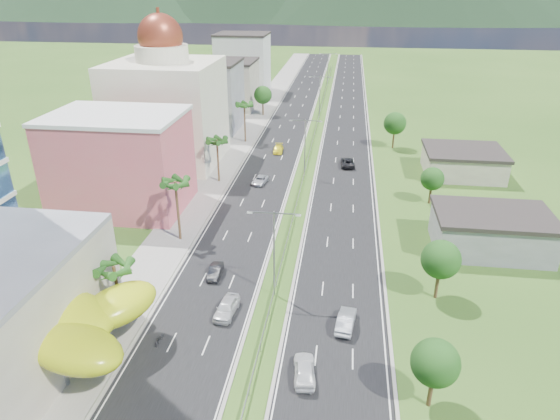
% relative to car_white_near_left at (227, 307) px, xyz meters
% --- Properties ---
extents(ground, '(500.00, 500.00, 0.00)m').
position_rel_car_white_near_left_xyz_m(ground, '(4.76, -5.54, -0.88)').
color(ground, '#2D5119').
rests_on(ground, ground).
extents(road_left, '(11.00, 260.00, 0.04)m').
position_rel_car_white_near_left_xyz_m(road_left, '(-2.74, 84.46, -0.86)').
color(road_left, black).
rests_on(road_left, ground).
extents(road_right, '(11.00, 260.00, 0.04)m').
position_rel_car_white_near_left_xyz_m(road_right, '(12.26, 84.46, -0.86)').
color(road_right, black).
rests_on(road_right, ground).
extents(sidewalk_left, '(7.00, 260.00, 0.12)m').
position_rel_car_white_near_left_xyz_m(sidewalk_left, '(-12.24, 84.46, -0.82)').
color(sidewalk_left, gray).
rests_on(sidewalk_left, ground).
extents(median_guardrail, '(0.10, 216.06, 0.76)m').
position_rel_car_white_near_left_xyz_m(median_guardrail, '(4.76, 66.45, -0.26)').
color(median_guardrail, gray).
rests_on(median_guardrail, ground).
extents(streetlight_median_b, '(6.04, 0.25, 11.00)m').
position_rel_car_white_near_left_xyz_m(streetlight_median_b, '(4.76, 4.46, 5.87)').
color(streetlight_median_b, gray).
rests_on(streetlight_median_b, ground).
extents(streetlight_median_c, '(6.04, 0.25, 11.00)m').
position_rel_car_white_near_left_xyz_m(streetlight_median_c, '(4.76, 44.46, 5.87)').
color(streetlight_median_c, gray).
rests_on(streetlight_median_c, ground).
extents(streetlight_median_d, '(6.04, 0.25, 11.00)m').
position_rel_car_white_near_left_xyz_m(streetlight_median_d, '(4.76, 89.46, 5.87)').
color(streetlight_median_d, gray).
rests_on(streetlight_median_d, ground).
extents(streetlight_median_e, '(6.04, 0.25, 11.00)m').
position_rel_car_white_near_left_xyz_m(streetlight_median_e, '(4.76, 134.46, 5.87)').
color(streetlight_median_e, gray).
rests_on(streetlight_median_e, ground).
extents(lime_canopy, '(18.00, 15.00, 7.40)m').
position_rel_car_white_near_left_xyz_m(lime_canopy, '(-15.24, -9.55, 4.11)').
color(lime_canopy, '#B4C313').
rests_on(lime_canopy, ground).
extents(pink_shophouse, '(20.00, 15.00, 15.00)m').
position_rel_car_white_near_left_xyz_m(pink_shophouse, '(-23.24, 26.46, 6.62)').
color(pink_shophouse, '#D65766').
rests_on(pink_shophouse, ground).
extents(domed_building, '(20.00, 20.00, 28.70)m').
position_rel_car_white_near_left_xyz_m(domed_building, '(-23.24, 49.46, 10.47)').
color(domed_building, beige).
rests_on(domed_building, ground).
extents(midrise_grey, '(16.00, 15.00, 16.00)m').
position_rel_car_white_near_left_xyz_m(midrise_grey, '(-22.24, 74.46, 7.12)').
color(midrise_grey, slate).
rests_on(midrise_grey, ground).
extents(midrise_beige, '(16.00, 15.00, 13.00)m').
position_rel_car_white_near_left_xyz_m(midrise_beige, '(-22.24, 96.46, 5.62)').
color(midrise_beige, '#A09584').
rests_on(midrise_beige, ground).
extents(midrise_white, '(16.00, 15.00, 18.00)m').
position_rel_car_white_near_left_xyz_m(midrise_white, '(-22.24, 119.46, 8.12)').
color(midrise_white, silver).
rests_on(midrise_white, ground).
extents(shed_near, '(15.00, 10.00, 5.00)m').
position_rel_car_white_near_left_xyz_m(shed_near, '(32.76, 19.46, 1.62)').
color(shed_near, slate).
rests_on(shed_near, ground).
extents(shed_far, '(14.00, 12.00, 4.40)m').
position_rel_car_white_near_left_xyz_m(shed_far, '(34.76, 49.46, 1.32)').
color(shed_far, '#A09584').
rests_on(shed_far, ground).
extents(palm_tree_b, '(3.60, 3.60, 8.10)m').
position_rel_car_white_near_left_xyz_m(palm_tree_b, '(-10.74, -3.54, 6.18)').
color(palm_tree_b, '#47301C').
rests_on(palm_tree_b, ground).
extents(palm_tree_c, '(3.60, 3.60, 9.60)m').
position_rel_car_white_near_left_xyz_m(palm_tree_c, '(-10.74, 16.46, 7.62)').
color(palm_tree_c, '#47301C').
rests_on(palm_tree_c, ground).
extents(palm_tree_d, '(3.60, 3.60, 8.60)m').
position_rel_car_white_near_left_xyz_m(palm_tree_d, '(-10.74, 39.46, 6.66)').
color(palm_tree_d, '#47301C').
rests_on(palm_tree_d, ground).
extents(palm_tree_e, '(3.60, 3.60, 9.40)m').
position_rel_car_white_near_left_xyz_m(palm_tree_e, '(-10.74, 64.46, 7.43)').
color(palm_tree_e, '#47301C').
rests_on(palm_tree_e, ground).
extents(leafy_tree_lfar, '(4.90, 4.90, 8.05)m').
position_rel_car_white_near_left_xyz_m(leafy_tree_lfar, '(-10.74, 89.46, 4.70)').
color(leafy_tree_lfar, '#47301C').
rests_on(leafy_tree_lfar, ground).
extents(leafy_tree_ra, '(4.20, 4.20, 6.90)m').
position_rel_car_white_near_left_xyz_m(leafy_tree_ra, '(20.76, -10.54, 3.89)').
color(leafy_tree_ra, '#47301C').
rests_on(leafy_tree_ra, ground).
extents(leafy_tree_rb, '(4.55, 4.55, 7.47)m').
position_rel_car_white_near_left_xyz_m(leafy_tree_rb, '(23.76, 6.46, 4.30)').
color(leafy_tree_rb, '#47301C').
rests_on(leafy_tree_rb, ground).
extents(leafy_tree_rc, '(3.85, 3.85, 6.33)m').
position_rel_car_white_near_left_xyz_m(leafy_tree_rc, '(26.76, 34.46, 3.49)').
color(leafy_tree_rc, '#47301C').
rests_on(leafy_tree_rc, ground).
extents(leafy_tree_rd, '(4.90, 4.90, 8.05)m').
position_rel_car_white_near_left_xyz_m(leafy_tree_rd, '(22.76, 64.46, 4.70)').
color(leafy_tree_rd, '#47301C').
rests_on(leafy_tree_rd, ground).
extents(mountain_ridge, '(860.00, 140.00, 90.00)m').
position_rel_car_white_near_left_xyz_m(mountain_ridge, '(64.76, 444.46, -0.88)').
color(mountain_ridge, black).
rests_on(mountain_ridge, ground).
extents(car_white_near_left, '(2.46, 5.11, 1.68)m').
position_rel_car_white_near_left_xyz_m(car_white_near_left, '(0.00, 0.00, 0.00)').
color(car_white_near_left, silver).
rests_on(car_white_near_left, road_left).
extents(car_dark_left, '(1.56, 4.13, 1.35)m').
position_rel_car_white_near_left_xyz_m(car_dark_left, '(-3.23, 7.46, -0.17)').
color(car_dark_left, black).
rests_on(car_dark_left, road_left).
extents(car_silver_mid_left, '(2.84, 4.86, 1.27)m').
position_rel_car_white_near_left_xyz_m(car_silver_mid_left, '(-2.95, 39.34, -0.21)').
color(car_silver_mid_left, '#B3B6BC').
rests_on(car_silver_mid_left, road_left).
extents(car_yellow_far_left, '(2.24, 4.96, 1.41)m').
position_rel_car_white_near_left_xyz_m(car_yellow_far_left, '(-2.15, 57.93, -0.14)').
color(car_yellow_far_left, yellow).
rests_on(car_yellow_far_left, road_left).
extents(car_white_near_right, '(2.56, 5.17, 1.69)m').
position_rel_car_white_near_left_xyz_m(car_white_near_right, '(9.54, -8.60, 0.00)').
color(car_white_near_right, white).
rests_on(car_white_near_right, road_right).
extents(car_silver_right, '(2.36, 5.17, 1.64)m').
position_rel_car_white_near_left_xyz_m(car_silver_right, '(13.31, -0.53, -0.02)').
color(car_silver_right, '#B0B2B8').
rests_on(car_silver_right, road_right).
extents(car_dark_far_right, '(2.94, 5.74, 1.55)m').
position_rel_car_white_near_left_xyz_m(car_dark_far_right, '(12.88, 50.98, -0.07)').
color(car_dark_far_right, black).
rests_on(car_dark_far_right, road_right).
extents(motorcycle, '(0.73, 1.90, 1.18)m').
position_rel_car_white_near_left_xyz_m(motorcycle, '(-5.70, -5.78, -0.25)').
color(motorcycle, black).
rests_on(motorcycle, road_left).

